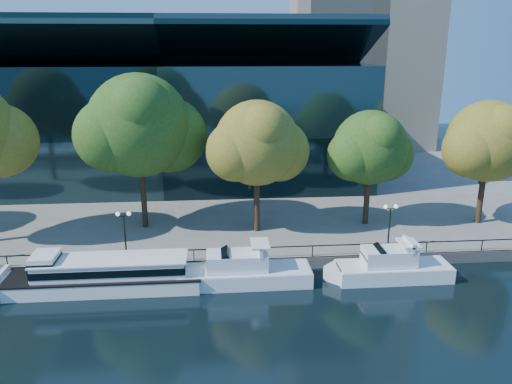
{
  "coord_description": "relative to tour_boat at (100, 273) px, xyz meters",
  "views": [
    {
      "loc": [
        1.92,
        -35.29,
        18.33
      ],
      "look_at": [
        5.6,
        8.0,
        5.41
      ],
      "focal_mm": 35.0,
      "sensor_mm": 36.0,
      "label": 1
    }
  ],
  "objects": [
    {
      "name": "railing",
      "position": [
        7.14,
        2.51,
        0.63
      ],
      "size": [
        88.2,
        0.08,
        0.99
      ],
      "color": "black",
      "rests_on": "promenade"
    },
    {
      "name": "tree_5",
      "position": [
        35.6,
        9.35,
        7.85
      ],
      "size": [
        9.88,
        8.1,
        12.28
      ],
      "color": "black",
      "rests_on": "promenade"
    },
    {
      "name": "cruiser_near",
      "position": [
        10.68,
        0.0,
        -0.24
      ],
      "size": [
        11.81,
        3.04,
        3.42
      ],
      "color": "white",
      "rests_on": "ground"
    },
    {
      "name": "convention_building",
      "position": [
        3.14,
        31.04,
        7.2
      ],
      "size": [
        50.0,
        24.57,
        21.43
      ],
      "color": "black",
      "rests_on": "ground"
    },
    {
      "name": "promenade",
      "position": [
        7.14,
        35.63,
        -0.81
      ],
      "size": [
        90.0,
        67.08,
        1.0
      ],
      "color": "slate",
      "rests_on": "ground"
    },
    {
      "name": "tree_4",
      "position": [
        24.17,
        10.07,
        7.28
      ],
      "size": [
        9.01,
        7.39,
        11.35
      ],
      "color": "black",
      "rests_on": "promenade"
    },
    {
      "name": "cruiser_far",
      "position": [
        22.83,
        -0.21,
        -0.24
      ],
      "size": [
        10.3,
        2.86,
        3.36
      ],
      "color": "white",
      "rests_on": "ground"
    },
    {
      "name": "lamp_1",
      "position": [
        1.4,
        3.76,
        2.67
      ],
      "size": [
        1.26,
        0.36,
        4.03
      ],
      "color": "black",
      "rests_on": "promenade"
    },
    {
      "name": "lamp_2",
      "position": [
        24.15,
        3.76,
        2.67
      ],
      "size": [
        1.26,
        0.36,
        4.03
      ],
      "color": "black",
      "rests_on": "promenade"
    },
    {
      "name": "tour_boat",
      "position": [
        0.0,
        0.0,
        0.0
      ],
      "size": [
        16.19,
        3.61,
        3.07
      ],
      "color": "white",
      "rests_on": "ground"
    },
    {
      "name": "tree_2",
      "position": [
        2.28,
        10.94,
        9.53
      ],
      "size": [
        12.11,
        9.93,
        14.89
      ],
      "color": "black",
      "rests_on": "promenade"
    },
    {
      "name": "ground",
      "position": [
        7.14,
        -0.74,
        -1.31
      ],
      "size": [
        160.0,
        160.0,
        0.0
      ],
      "primitive_type": "plane",
      "color": "black",
      "rests_on": "ground"
    },
    {
      "name": "tree_3",
      "position": [
        13.12,
        8.97,
        8.11
      ],
      "size": [
        9.87,
        8.1,
        12.54
      ],
      "color": "black",
      "rests_on": "promenade"
    }
  ]
}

